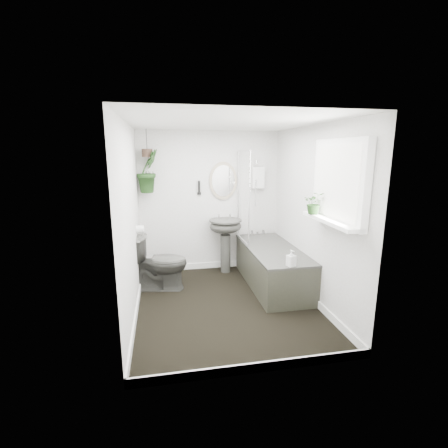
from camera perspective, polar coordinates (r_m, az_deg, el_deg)
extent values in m
cube|color=black|center=(4.42, 0.38, -13.97)|extent=(2.30, 2.80, 0.02)
cube|color=white|center=(3.97, 0.43, 17.57)|extent=(2.30, 2.80, 0.02)
cube|color=silver|center=(5.40, -2.51, 3.89)|extent=(2.30, 0.02, 2.30)
cube|color=silver|center=(2.71, 6.23, -4.98)|extent=(2.30, 0.02, 2.30)
cube|color=silver|center=(3.98, -16.21, 0.26)|extent=(0.02, 2.80, 2.30)
cube|color=silver|center=(4.41, 15.37, 1.47)|extent=(0.02, 2.80, 2.30)
cube|color=white|center=(4.39, 0.38, -13.27)|extent=(2.30, 2.80, 0.10)
cube|color=white|center=(5.46, 5.97, 8.15)|extent=(0.20, 0.10, 0.35)
ellipsoid|color=tan|center=(5.36, -0.13, 7.60)|extent=(0.46, 0.03, 0.62)
cylinder|color=black|center=(5.30, -4.39, 6.42)|extent=(0.04, 0.04, 0.22)
cylinder|color=white|center=(4.71, -14.56, -0.90)|extent=(0.11, 0.11, 0.11)
cube|color=white|center=(3.69, 19.60, 6.98)|extent=(0.08, 1.00, 0.90)
cube|color=white|center=(3.72, 18.20, 0.55)|extent=(0.18, 1.00, 0.04)
cube|color=white|center=(3.67, 18.99, 6.99)|extent=(0.01, 0.86, 0.76)
imported|color=#383834|center=(4.82, -11.26, -6.61)|extent=(0.85, 0.58, 0.80)
imported|color=black|center=(3.93, 15.61, 3.59)|extent=(0.30, 0.28, 0.26)
imported|color=black|center=(5.14, -13.20, 9.07)|extent=(0.46, 0.46, 0.66)
imported|color=black|center=(4.10, 11.73, -5.90)|extent=(0.12, 0.12, 0.20)
cylinder|color=#3C2A20|center=(5.13, -13.36, 12.07)|extent=(0.16, 0.16, 0.12)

